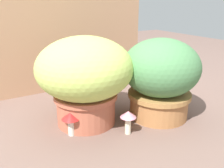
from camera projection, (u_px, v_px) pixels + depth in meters
name	position (u px, v px, depth m)	size (l,w,h in m)	color
ground_plane	(98.00, 120.00, 1.35)	(6.00, 6.00, 0.00)	brown
cardboard_backdrop	(62.00, 27.00, 1.69)	(1.27, 0.03, 0.88)	tan
grass_planter	(85.00, 76.00, 1.24)	(0.49, 0.49, 0.46)	#B45F46
leafy_planter	(160.00, 76.00, 1.32)	(0.41, 0.41, 0.43)	#AB6F40
cat	(92.00, 86.00, 1.50)	(0.35, 0.31, 0.32)	gray
mushroom_ornament_red	(71.00, 118.00, 1.17)	(0.09, 0.09, 0.12)	silver
mushroom_ornament_pink	(128.00, 117.00, 1.18)	(0.08, 0.08, 0.12)	#ECE5C3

